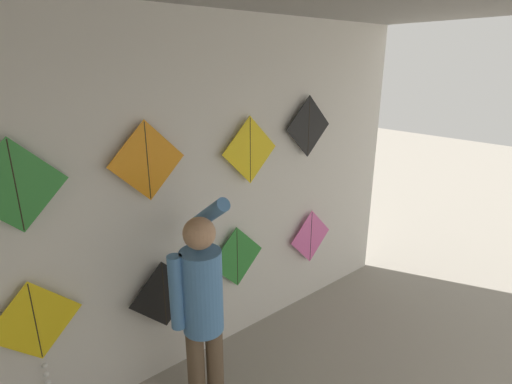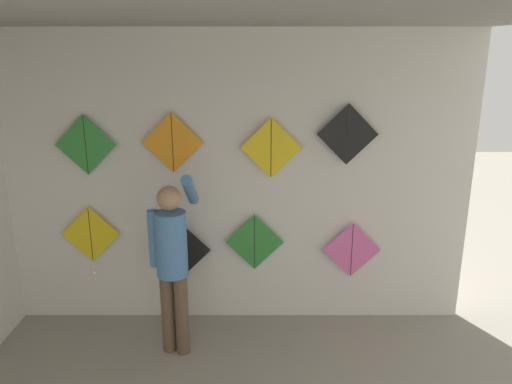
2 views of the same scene
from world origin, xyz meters
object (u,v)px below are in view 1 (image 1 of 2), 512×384
(kite_2, at_px, (237,257))
(shopkeeper, at_px, (202,305))
(kite_0, at_px, (36,327))
(kite_3, at_px, (311,236))
(kite_1, at_px, (164,294))
(kite_5, at_px, (147,161))
(kite_4, at_px, (16,186))
(kite_6, at_px, (250,150))
(kite_7, at_px, (309,127))

(kite_2, bearing_deg, shopkeeper, -142.33)
(kite_0, relative_size, kite_3, 1.37)
(shopkeeper, bearing_deg, kite_0, 165.24)
(kite_1, bearing_deg, kite_5, 180.00)
(kite_3, xyz_separation_m, kite_4, (-2.48, 0.00, 1.03))
(kite_2, bearing_deg, kite_6, 0.00)
(kite_2, xyz_separation_m, kite_6, (0.15, 0.00, 0.92))
(shopkeeper, relative_size, kite_3, 2.94)
(kite_4, bearing_deg, kite_0, -178.50)
(shopkeeper, bearing_deg, kite_4, 164.06)
(kite_1, xyz_separation_m, kite_6, (0.86, 0.00, 1.00))
(kite_2, height_order, kite_6, kite_6)
(kite_1, bearing_deg, kite_0, -179.94)
(kite_6, bearing_deg, shopkeeper, -147.54)
(shopkeeper, bearing_deg, kite_2, 54.75)
(kite_0, bearing_deg, kite_5, 0.07)
(kite_0, bearing_deg, kite_1, 0.06)
(kite_4, distance_m, kite_7, 2.38)
(kite_4, height_order, kite_5, kite_5)
(kite_4, bearing_deg, kite_2, 0.00)
(kite_2, bearing_deg, kite_5, 180.00)
(kite_6, height_order, kite_7, kite_7)
(kite_4, bearing_deg, kite_7, 0.00)
(kite_3, relative_size, kite_7, 1.00)
(kite_1, relative_size, kite_5, 1.00)
(kite_3, bearing_deg, shopkeeper, -161.74)
(kite_5, distance_m, kite_6, 0.90)
(kite_1, xyz_separation_m, kite_2, (0.71, 0.00, 0.08))
(kite_0, bearing_deg, shopkeeper, -31.84)
(shopkeeper, bearing_deg, kite_5, 111.71)
(kite_0, bearing_deg, kite_3, 0.02)
(kite_0, xyz_separation_m, kite_1, (0.87, 0.00, -0.12))
(kite_6, distance_m, kite_7, 0.70)
(kite_4, relative_size, kite_7, 1.00)
(kite_2, relative_size, kite_5, 1.00)
(shopkeeper, xyz_separation_m, kite_0, (-0.87, 0.54, -0.06))
(kite_5, bearing_deg, kite_6, 0.00)
(kite_4, relative_size, kite_5, 1.00)
(kite_4, distance_m, kite_6, 1.69)
(kite_6, bearing_deg, kite_2, 180.00)
(kite_1, xyz_separation_m, kite_4, (-0.83, 0.00, 1.03))
(kite_5, bearing_deg, shopkeeper, -85.36)
(kite_0, distance_m, kite_6, 1.93)
(kite_3, relative_size, kite_6, 1.00)
(kite_1, bearing_deg, kite_2, 0.00)
(kite_1, xyz_separation_m, kite_5, (-0.04, 0.00, 1.05))
(shopkeeper, height_order, kite_1, shopkeeper)
(kite_1, bearing_deg, kite_6, 0.00)
(kite_1, relative_size, kite_6, 1.00)
(kite_1, distance_m, kite_2, 0.71)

